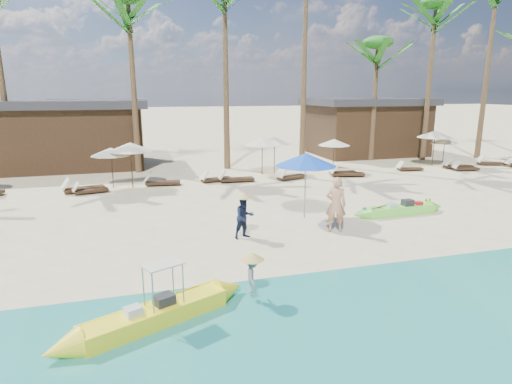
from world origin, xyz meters
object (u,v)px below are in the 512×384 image
object	(u,v)px
green_canoe	(399,210)
yellow_canoe	(156,314)
tourist	(336,205)
blue_umbrella	(306,160)

from	to	relation	value
green_canoe	yellow_canoe	bearing A→B (deg)	-151.69
yellow_canoe	tourist	size ratio (longest dim) A/B	2.44
green_canoe	tourist	bearing A→B (deg)	-162.56
yellow_canoe	blue_umbrella	world-z (taller)	blue_umbrella
tourist	blue_umbrella	distance (m)	2.30
tourist	yellow_canoe	bearing A→B (deg)	58.88
green_canoe	blue_umbrella	distance (m)	4.47
green_canoe	yellow_canoe	size ratio (longest dim) A/B	0.97
tourist	blue_umbrella	xyz separation A→B (m)	(-0.42, 1.83, 1.34)
yellow_canoe	tourist	bearing A→B (deg)	11.47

